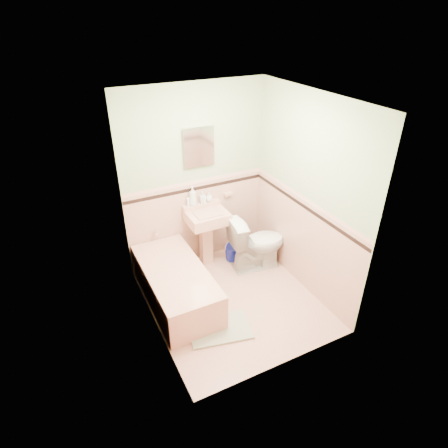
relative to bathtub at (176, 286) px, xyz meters
name	(u,v)px	position (x,y,z in m)	size (l,w,h in m)	color
floor	(233,300)	(0.63, -0.33, -0.23)	(2.20, 2.20, 0.00)	#DFA692
ceiling	(236,99)	(0.63, -0.33, 2.27)	(2.20, 2.20, 0.00)	white
wall_back	(195,179)	(0.63, 0.77, 1.02)	(2.50, 2.50, 0.00)	beige
wall_front	(292,268)	(0.63, -1.43, 1.02)	(2.50, 2.50, 0.00)	beige
wall_left	(147,236)	(-0.37, -0.33, 1.02)	(2.50, 2.50, 0.00)	beige
wall_right	(307,197)	(1.63, -0.33, 1.02)	(2.50, 2.50, 0.00)	beige
wainscot_back	(198,222)	(0.63, 0.76, 0.38)	(2.00, 2.00, 0.00)	#E2AB97
wainscot_front	(286,321)	(0.63, -1.42, 0.38)	(2.00, 2.00, 0.00)	#E2AB97
wainscot_left	(154,286)	(-0.36, -0.33, 0.38)	(2.20, 2.20, 0.00)	#E2AB97
wainscot_right	(300,242)	(1.62, -0.33, 0.38)	(2.20, 2.20, 0.00)	#E2AB97
accent_back	(196,189)	(0.63, 0.75, 0.90)	(2.00, 2.00, 0.00)	black
accent_front	(290,279)	(0.63, -1.41, 0.90)	(2.00, 2.00, 0.00)	black
accent_left	(150,246)	(-0.35, -0.33, 0.89)	(2.20, 2.20, 0.00)	black
accent_right	(304,207)	(1.61, -0.33, 0.89)	(2.20, 2.20, 0.00)	black
cap_back	(196,182)	(0.63, 0.75, 0.99)	(2.00, 2.00, 0.00)	#DFA89A
cap_front	(291,270)	(0.63, -1.41, 0.99)	(2.00, 2.00, 0.00)	#DFA89A
cap_left	(149,238)	(-0.35, -0.33, 1.00)	(2.20, 2.20, 0.00)	#DFA89A
cap_right	(305,199)	(1.61, -0.33, 1.00)	(2.20, 2.20, 0.00)	#DFA89A
bathtub	(176,286)	(0.00, 0.00, 0.00)	(0.70, 1.50, 0.45)	#DA9E88
tub_faucet	(155,232)	(0.00, 0.72, 0.41)	(0.04, 0.04, 0.12)	silver
sink	(208,239)	(0.68, 0.53, 0.20)	(0.54, 0.48, 0.85)	#DA9E88
sink_faucet	(203,202)	(0.68, 0.67, 0.72)	(0.02, 0.02, 0.10)	silver
medicine_cabinet	(199,147)	(0.68, 0.74, 1.47)	(0.41, 0.04, 0.51)	white
soap_dish	(228,194)	(1.10, 0.73, 0.72)	(0.12, 0.07, 0.04)	#DA9E88
soap_bottle_left	(193,196)	(0.56, 0.71, 0.82)	(0.11, 0.11, 0.27)	#B2B2B2
soap_bottle_mid	(202,197)	(0.70, 0.71, 0.77)	(0.07, 0.08, 0.17)	#B2B2B2
soap_bottle_right	(209,197)	(0.80, 0.71, 0.75)	(0.10, 0.10, 0.13)	#B2B2B2
tube	(188,202)	(0.49, 0.71, 0.74)	(0.04, 0.04, 0.12)	white
toilet	(257,243)	(1.27, 0.17, 0.17)	(0.44, 0.78, 0.80)	white
bucket	(232,253)	(1.05, 0.47, -0.11)	(0.23, 0.23, 0.23)	#101A91
bath_mat	(220,329)	(0.26, -0.70, -0.21)	(0.70, 0.47, 0.03)	gray
shoe	(213,326)	(0.19, -0.67, -0.17)	(0.15, 0.07, 0.06)	#BF1E59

